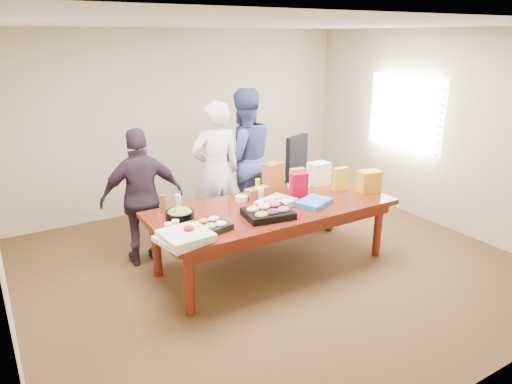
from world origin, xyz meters
TOP-DOWN VIEW (x-y plane):
  - floor at (0.00, 0.00)m, footprint 5.50×5.00m
  - ceiling at (0.00, 0.00)m, footprint 5.50×5.00m
  - wall_back at (0.00, 2.50)m, footprint 5.50×0.04m
  - wall_front at (0.00, -2.50)m, footprint 5.50×0.04m
  - wall_right at (2.75, 0.00)m, footprint 0.04×5.00m
  - window_panel at (2.72, 0.60)m, footprint 0.03×1.40m
  - window_blinds at (2.68, 0.60)m, footprint 0.04×1.36m
  - conference_table at (0.00, 0.00)m, footprint 2.80×1.20m
  - office_chair at (1.22, 1.00)m, footprint 0.77×0.77m
  - person_center at (-0.18, 1.07)m, footprint 0.71×0.50m
  - person_right at (0.36, 1.30)m, footprint 0.99×0.80m
  - person_left at (-1.24, 0.86)m, footprint 0.99×0.49m
  - veggie_tray at (-0.95, -0.26)m, footprint 0.49×0.42m
  - fruit_tray at (-0.23, -0.26)m, footprint 0.55×0.46m
  - sheet_cake at (0.02, -0.03)m, footprint 0.50×0.44m
  - salad_bowl at (-1.07, 0.15)m, footprint 0.35×0.35m
  - chip_bag_blue at (0.42, -0.22)m, footprint 0.47×0.41m
  - chip_bag_red at (0.42, 0.07)m, footprint 0.22×0.12m
  - chip_bag_yellow at (1.03, 0.03)m, footprint 0.20×0.10m
  - chip_bag_orange at (0.56, 0.29)m, footprint 0.19×0.11m
  - mayo_jar at (0.00, 0.28)m, footprint 0.11×0.11m
  - mustard_bottle at (0.10, 0.49)m, footprint 0.08×0.08m
  - dressing_bottle at (-1.14, 0.44)m, footprint 0.08×0.08m
  - ranch_bottle at (-0.98, 0.41)m, footprint 0.07×0.07m
  - banana_bunch at (0.84, 0.48)m, footprint 0.28×0.24m
  - bread_loaf at (-0.00, 0.33)m, footprint 0.32×0.18m
  - kraft_bag at (0.34, 0.50)m, footprint 0.29×0.22m
  - red_cup at (-1.19, -0.36)m, footprint 0.11×0.11m
  - clear_cup_a at (-1.30, -0.12)m, footprint 0.10×0.10m
  - clear_cup_b at (-1.21, -0.07)m, footprint 0.08×0.08m
  - pizza_box_lower at (-1.25, -0.37)m, footprint 0.51×0.51m
  - pizza_box_upper at (-1.23, -0.39)m, footprint 0.47×0.47m
  - plate_a at (0.68, 0.41)m, footprint 0.33×0.33m
  - plate_b at (0.65, 0.42)m, footprint 0.33×0.33m
  - dip_bowl_a at (0.15, 0.46)m, footprint 0.17×0.17m
  - dip_bowl_b at (-0.22, 0.33)m, footprint 0.19×0.19m
  - grocery_bag_white at (0.96, 0.37)m, footprint 0.27×0.20m
  - grocery_bag_yellow at (1.30, -0.19)m, footprint 0.29×0.23m

SIDE VIEW (x-z plane):
  - floor at x=0.00m, z-range -0.02..0.00m
  - conference_table at x=0.00m, z-range 0.00..0.75m
  - office_chair at x=1.22m, z-range 0.00..1.16m
  - plate_a at x=0.68m, z-range 0.75..0.77m
  - plate_b at x=0.65m, z-range 0.75..0.77m
  - pizza_box_lower at x=-1.25m, z-range 0.75..0.80m
  - dip_bowl_a at x=0.15m, z-range 0.75..0.80m
  - chip_bag_blue at x=0.42m, z-range 0.75..0.81m
  - dip_bowl_b at x=-0.22m, z-range 0.75..0.81m
  - veggie_tray at x=-0.95m, z-range 0.75..0.82m
  - sheet_cake at x=0.02m, z-range 0.75..0.82m
  - fruit_tray at x=-0.23m, z-range 0.75..0.83m
  - banana_bunch at x=0.84m, z-range 0.75..0.83m
  - salad_bowl at x=-1.07m, z-range 0.75..0.85m
  - clear_cup_b at x=-1.21m, z-range 0.75..0.85m
  - clear_cup_a at x=-1.30m, z-range 0.75..0.86m
  - bread_loaf at x=0.00m, z-range 0.75..0.87m
  - person_left at x=-1.24m, z-range 0.00..1.63m
  - red_cup at x=-1.19m, z-range 0.75..0.88m
  - mayo_jar at x=0.00m, z-range 0.75..0.89m
  - pizza_box_upper at x=-1.23m, z-range 0.80..0.85m
  - mustard_bottle at x=0.10m, z-range 0.75..0.92m
  - ranch_bottle at x=-0.98m, z-range 0.75..0.94m
  - dressing_bottle at x=-1.14m, z-range 0.75..0.96m
  - grocery_bag_yellow at x=1.30m, z-range 0.75..1.01m
  - grocery_bag_white at x=0.96m, z-range 0.75..1.04m
  - chip_bag_orange at x=0.56m, z-range 0.75..1.04m
  - chip_bag_yellow at x=1.03m, z-range 0.75..1.04m
  - chip_bag_red at x=0.42m, z-range 0.75..1.05m
  - person_center at x=-0.18m, z-range 0.00..1.84m
  - kraft_bag at x=0.34m, z-range 0.75..1.09m
  - person_right at x=0.36m, z-range 0.00..1.94m
  - wall_back at x=0.00m, z-range 0.00..2.70m
  - wall_front at x=0.00m, z-range 0.00..2.70m
  - wall_right at x=2.75m, z-range 0.00..2.70m
  - window_panel at x=2.72m, z-range 0.95..2.05m
  - window_blinds at x=2.68m, z-range 1.00..2.00m
  - ceiling at x=0.00m, z-range 2.70..2.72m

